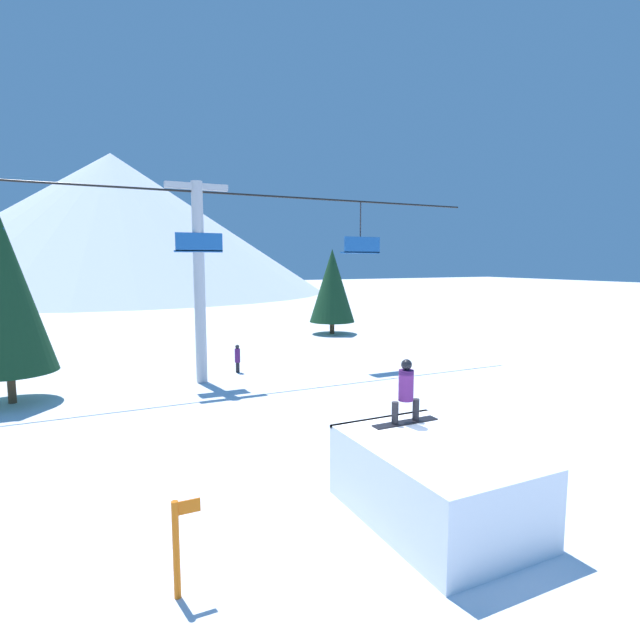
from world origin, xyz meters
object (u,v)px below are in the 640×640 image
pine_tree_near (5,294)px  distant_skier (237,357)px  snowboarder (406,392)px  snow_ramp (434,482)px  trail_marker (177,546)px

pine_tree_near → distant_skier: 8.92m
distant_skier → pine_tree_near: bearing=-171.7°
snowboarder → pine_tree_near: pine_tree_near is taller
snow_ramp → distant_skier: 13.69m
snow_ramp → distant_skier: size_ratio=3.00×
snowboarder → trail_marker: snowboarder is taller
snow_ramp → distant_skier: bearing=88.7°
distant_skier → snow_ramp: bearing=-91.3°
snowboarder → distant_skier: bearing=89.7°
pine_tree_near → snowboarder: bearing=-53.8°
snow_ramp → pine_tree_near: 15.11m
snow_ramp → snowboarder: size_ratio=2.46×
snow_ramp → trail_marker: same height
pine_tree_near → trail_marker: 13.38m
trail_marker → distant_skier: bearing=70.2°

